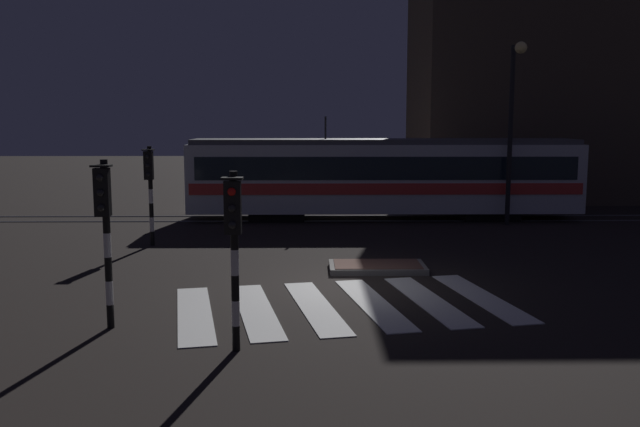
# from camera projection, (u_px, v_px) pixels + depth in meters

# --- Properties ---
(ground_plane) EXTENTS (120.00, 120.00, 0.00)m
(ground_plane) POSITION_uv_depth(u_px,v_px,m) (341.00, 285.00, 16.55)
(ground_plane) COLOR black
(rail_near) EXTENTS (80.00, 0.12, 0.03)m
(rail_near) POSITION_uv_depth(u_px,v_px,m) (329.00, 221.00, 26.91)
(rail_near) COLOR #59595E
(rail_near) RESTS_ON ground
(rail_far) EXTENTS (80.00, 0.12, 0.03)m
(rail_far) POSITION_uv_depth(u_px,v_px,m) (328.00, 216.00, 28.33)
(rail_far) COLOR #59595E
(rail_far) RESTS_ON ground
(crosswalk_zebra) EXTENTS (7.82, 5.59, 0.02)m
(crosswalk_zebra) POSITION_uv_depth(u_px,v_px,m) (344.00, 305.00, 14.73)
(crosswalk_zebra) COLOR silver
(crosswalk_zebra) RESTS_ON ground
(traffic_island) EXTENTS (2.57, 1.42, 0.18)m
(traffic_island) POSITION_uv_depth(u_px,v_px,m) (377.00, 267.00, 18.17)
(traffic_island) COLOR slate
(traffic_island) RESTS_ON ground
(traffic_light_corner_near_left) EXTENTS (0.36, 0.42, 3.27)m
(traffic_light_corner_near_left) POSITION_uv_depth(u_px,v_px,m) (105.00, 219.00, 12.75)
(traffic_light_corner_near_left) COLOR black
(traffic_light_corner_near_left) RESTS_ON ground
(traffic_light_kerb_mid_left) EXTENTS (0.36, 0.42, 3.15)m
(traffic_light_kerb_mid_left) POSITION_uv_depth(u_px,v_px,m) (234.00, 235.00, 11.47)
(traffic_light_kerb_mid_left) COLOR black
(traffic_light_kerb_mid_left) RESTS_ON ground
(traffic_light_corner_far_left) EXTENTS (0.36, 0.42, 3.19)m
(traffic_light_corner_far_left) POSITION_uv_depth(u_px,v_px,m) (150.00, 181.00, 21.42)
(traffic_light_corner_far_left) COLOR black
(traffic_light_corner_far_left) RESTS_ON ground
(street_lamp_trackside_right) EXTENTS (0.44, 1.21, 6.81)m
(street_lamp_trackside_right) POSITION_uv_depth(u_px,v_px,m) (513.00, 111.00, 25.22)
(street_lamp_trackside_right) COLOR black
(street_lamp_trackside_right) RESTS_ON ground
(tram) EXTENTS (15.81, 2.58, 4.15)m
(tram) POSITION_uv_depth(u_px,v_px,m) (383.00, 176.00, 27.41)
(tram) COLOR silver
(tram) RESTS_ON ground
(building_backdrop) EXTENTS (16.94, 8.00, 12.84)m
(building_backdrop) POSITION_uv_depth(u_px,v_px,m) (582.00, 73.00, 34.82)
(building_backdrop) COLOR #42382D
(building_backdrop) RESTS_ON ground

